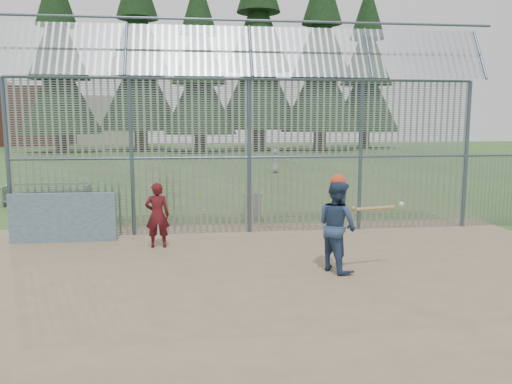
{
  "coord_description": "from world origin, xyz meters",
  "views": [
    {
      "loc": [
        -1.36,
        -9.42,
        2.94
      ],
      "look_at": [
        0.0,
        2.0,
        1.3
      ],
      "focal_mm": 35.0,
      "sensor_mm": 36.0,
      "label": 1
    }
  ],
  "objects": [
    {
      "name": "ground",
      "position": [
        0.0,
        0.0,
        0.0
      ],
      "size": [
        120.0,
        120.0,
        0.0
      ],
      "primitive_type": "plane",
      "color": "#2D511E",
      "rests_on": "ground"
    },
    {
      "name": "dirt_infield",
      "position": [
        0.0,
        -0.5,
        0.01
      ],
      "size": [
        14.0,
        10.0,
        0.02
      ],
      "primitive_type": "cube",
      "color": "#756047",
      "rests_on": "ground"
    },
    {
      "name": "dugout_wall",
      "position": [
        -4.6,
        2.9,
        0.62
      ],
      "size": [
        2.5,
        0.12,
        1.2
      ],
      "primitive_type": "cube",
      "color": "#38566B",
      "rests_on": "dirt_infield"
    },
    {
      "name": "batter",
      "position": [
        1.34,
        -0.15,
        0.91
      ],
      "size": [
        0.98,
        1.08,
        1.79
      ],
      "primitive_type": "imported",
      "rotation": [
        0.0,
        0.0,
        2.02
      ],
      "color": "navy",
      "rests_on": "dirt_infield"
    },
    {
      "name": "onlooker",
      "position": [
        -2.29,
        2.12,
        0.78
      ],
      "size": [
        0.56,
        0.38,
        1.52
      ],
      "primitive_type": "imported",
      "rotation": [
        0.0,
        0.0,
        3.17
      ],
      "color": "maroon",
      "rests_on": "dirt_infield"
    },
    {
      "name": "bg_kid_standing",
      "position": [
        3.09,
        18.87,
        0.7
      ],
      "size": [
        0.81,
        0.76,
        1.39
      ],
      "primitive_type": "imported",
      "rotation": [
        0.0,
        0.0,
        3.77
      ],
      "color": "gray",
      "rests_on": "ground"
    },
    {
      "name": "batting_gear",
      "position": [
        1.47,
        -0.18,
        1.7
      ],
      "size": [
        1.44,
        0.41,
        0.7
      ],
      "color": "red",
      "rests_on": "ground"
    },
    {
      "name": "trash_can",
      "position": [
        0.27,
        5.25,
        0.38
      ],
      "size": [
        0.56,
        0.56,
        0.82
      ],
      "color": "gray",
      "rests_on": "ground"
    },
    {
      "name": "bleacher",
      "position": [
        -6.63,
        8.85,
        0.41
      ],
      "size": [
        3.0,
        0.95,
        0.72
      ],
      "color": "gray",
      "rests_on": "ground"
    },
    {
      "name": "backstop_fence",
      "position": [
        1.81,
        3.43,
        2.36
      ],
      "size": [
        20.09,
        0.81,
        5.3
      ],
      "color": "#47566B",
      "rests_on": "ground"
    },
    {
      "name": "conifer_row",
      "position": [
        1.93,
        41.51,
        10.83
      ],
      "size": [
        38.48,
        12.26,
        20.2
      ],
      "color": "#332319",
      "rests_on": "ground"
    },
    {
      "name": "distant_buildings",
      "position": [
        -23.18,
        56.49,
        3.6
      ],
      "size": [
        26.5,
        10.5,
        8.0
      ],
      "color": "brown",
      "rests_on": "ground"
    }
  ]
}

